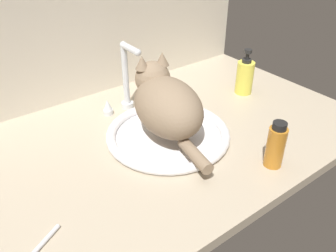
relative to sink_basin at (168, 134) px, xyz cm
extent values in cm
cube|color=#B7A88E|center=(0.75, 1.42, -2.70)|extent=(119.42, 73.28, 3.00)
cube|color=beige|center=(0.75, 39.26, 16.59)|extent=(119.42, 2.40, 41.59)
torus|color=white|center=(0.00, 0.00, 0.16)|extent=(35.97, 35.97, 2.72)
cylinder|color=white|center=(0.00, 0.00, -0.90)|extent=(31.89, 31.89, 0.60)
cylinder|color=silver|center=(0.00, 22.52, -0.26)|extent=(4.00, 4.00, 1.89)
cylinder|color=silver|center=(0.00, 22.52, 10.58)|extent=(2.00, 2.00, 19.80)
sphere|color=silver|center=(0.00, 22.52, 20.49)|extent=(2.20, 2.20, 2.20)
cylinder|color=silver|center=(0.00, 18.48, 20.49)|extent=(2.00, 8.08, 2.00)
sphere|color=silver|center=(0.00, 14.45, 20.49)|extent=(2.10, 2.10, 2.10)
cylinder|color=silver|center=(-7.31, 22.52, -0.40)|extent=(3.20, 3.20, 1.60)
cone|color=silver|center=(-7.31, 22.52, 2.17)|extent=(2.88, 2.88, 3.55)
cylinder|color=silver|center=(7.31, 22.52, -0.40)|extent=(3.20, 3.20, 1.60)
cone|color=silver|center=(7.31, 22.52, 2.17)|extent=(2.88, 2.88, 3.55)
ellipsoid|color=#8C755B|center=(0.00, 0.00, 9.14)|extent=(22.02, 28.67, 15.25)
sphere|color=#8C755B|center=(2.01, 10.12, 13.32)|extent=(10.47, 10.47, 10.47)
cone|color=#8C755B|center=(-1.08, 10.73, 18.95)|extent=(3.98, 3.98, 3.93)
cone|color=#8C755B|center=(5.09, 9.51, 18.95)|extent=(3.98, 3.98, 3.93)
ellipsoid|color=silver|center=(2.77, 13.97, 12.28)|extent=(4.92, 3.94, 3.35)
ellipsoid|color=silver|center=(1.75, 8.85, 8.38)|extent=(10.75, 8.94, 8.39)
cylinder|color=#8C755B|center=(-3.03, -15.27, 3.12)|extent=(5.68, 13.45, 3.20)
cylinder|color=#E5DB4C|center=(39.03, 6.73, 4.57)|extent=(6.01, 6.01, 11.56)
cylinder|color=black|center=(39.03, 6.73, 10.95)|extent=(3.30, 3.30, 1.20)
cylinder|color=black|center=(39.03, 6.73, 12.68)|extent=(1.20, 1.20, 2.26)
cylinder|color=black|center=(39.03, 6.73, 14.41)|extent=(2.70, 2.70, 1.20)
cylinder|color=#C67A23|center=(14.30, -26.45, 4.37)|extent=(4.75, 4.75, 11.15)
cylinder|color=black|center=(14.30, -26.45, 10.85)|extent=(3.56, 3.56, 1.80)
camera|label=1|loc=(-51.05, -67.66, 57.11)|focal=37.56mm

